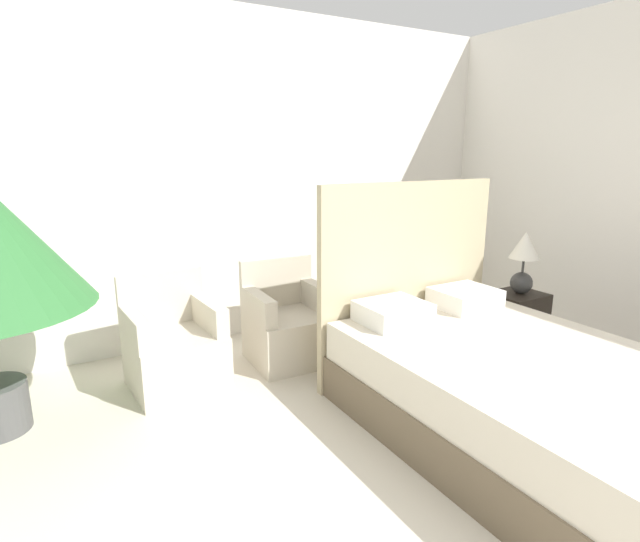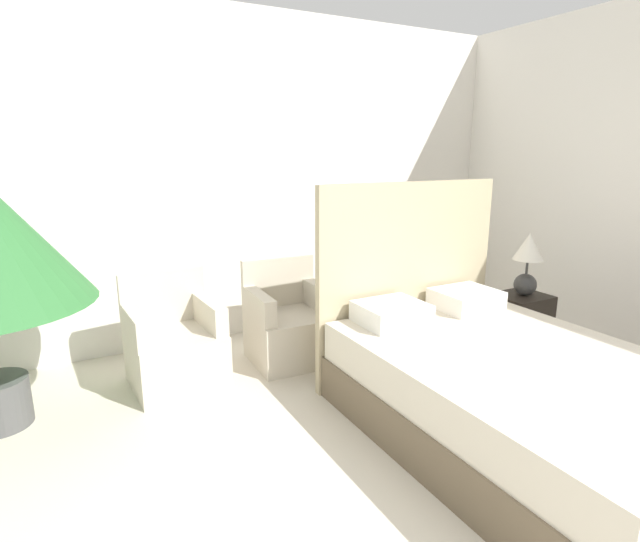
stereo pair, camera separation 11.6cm
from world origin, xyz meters
TOP-DOWN VIEW (x-y plane):
  - wall_back at (0.00, 3.74)m, footprint 10.00×0.06m
  - bed at (0.77, 1.25)m, footprint 1.55×2.22m
  - armchair_near_window_left at (-0.85, 2.92)m, footprint 0.67×0.64m
  - armchair_near_window_right at (0.09, 2.92)m, footprint 0.66×0.62m
  - nightstand at (1.82, 2.08)m, footprint 0.42×0.36m
  - table_lamp at (1.83, 2.06)m, footprint 0.24×0.24m

SIDE VIEW (x-z plane):
  - nightstand at x=1.82m, z-range 0.00..0.54m
  - armchair_near_window_left at x=-0.85m, z-range -0.14..0.68m
  - armchair_near_window_right at x=0.09m, z-range -0.14..0.68m
  - bed at x=0.77m, z-range -0.43..1.06m
  - table_lamp at x=1.83m, z-range 0.59..1.10m
  - wall_back at x=0.00m, z-range 0.00..2.90m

